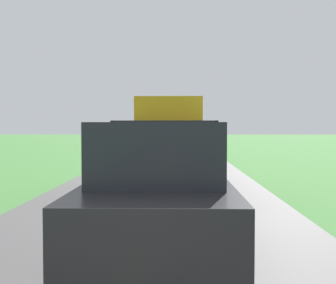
% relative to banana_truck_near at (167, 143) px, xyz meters
% --- Properties ---
extents(banana_truck_near, '(2.38, 5.82, 2.80)m').
position_rel_banana_truck_near_xyz_m(banana_truck_near, '(0.00, 0.00, 0.00)').
color(banana_truck_near, '#2D2D30').
rests_on(banana_truck_near, road_surface).
extents(following_car, '(1.74, 4.10, 1.92)m').
position_rel_banana_truck_near_xyz_m(following_car, '(0.07, -7.35, -0.39)').
color(following_car, black).
rests_on(following_car, road_surface).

